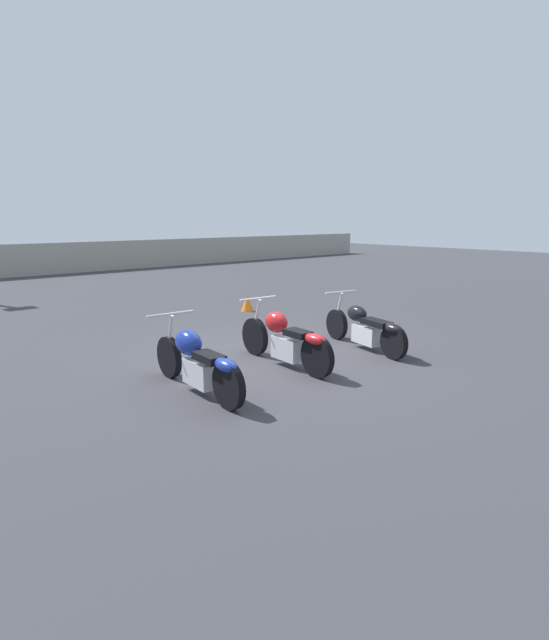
{
  "coord_description": "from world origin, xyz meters",
  "views": [
    {
      "loc": [
        -5.26,
        -6.12,
        2.29
      ],
      "look_at": [
        0.0,
        -0.19,
        0.65
      ],
      "focal_mm": 28.0,
      "sensor_mm": 36.0,
      "label": 1
    }
  ],
  "objects_px": {
    "motorcycle_slot_0": "(197,362)",
    "motorcycle_slot_2": "(366,328)",
    "motorcycle_slot_1": "(285,339)",
    "traffic_cone_near": "(247,303)"
  },
  "relations": [
    {
      "from": "motorcycle_slot_1",
      "to": "motorcycle_slot_2",
      "type": "relative_size",
      "value": 1.03
    },
    {
      "from": "motorcycle_slot_0",
      "to": "motorcycle_slot_2",
      "type": "relative_size",
      "value": 1.03
    },
    {
      "from": "motorcycle_slot_0",
      "to": "motorcycle_slot_1",
      "type": "height_order",
      "value": "motorcycle_slot_1"
    },
    {
      "from": "traffic_cone_near",
      "to": "motorcycle_slot_1",
      "type": "bearing_deg",
      "value": -121.28
    },
    {
      "from": "motorcycle_slot_2",
      "to": "traffic_cone_near",
      "type": "height_order",
      "value": "motorcycle_slot_2"
    },
    {
      "from": "motorcycle_slot_0",
      "to": "motorcycle_slot_1",
      "type": "distance_m",
      "value": 1.7
    },
    {
      "from": "motorcycle_slot_1",
      "to": "motorcycle_slot_2",
      "type": "distance_m",
      "value": 1.75
    },
    {
      "from": "motorcycle_slot_1",
      "to": "traffic_cone_near",
      "type": "distance_m",
      "value": 4.74
    },
    {
      "from": "motorcycle_slot_0",
      "to": "motorcycle_slot_2",
      "type": "xyz_separation_m",
      "value": [
        3.44,
        -0.08,
        -0.04
      ]
    },
    {
      "from": "motorcycle_slot_1",
      "to": "motorcycle_slot_2",
      "type": "height_order",
      "value": "motorcycle_slot_1"
    }
  ]
}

